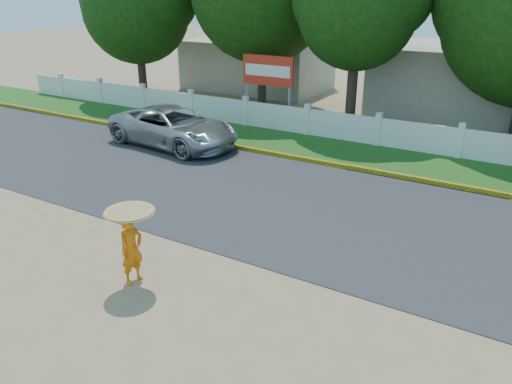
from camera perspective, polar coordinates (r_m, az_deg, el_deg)
ground at (r=10.73m, az=-5.55°, el=-9.97°), size 120.00×120.00×0.00m
road at (r=14.15m, az=5.18°, el=-1.51°), size 60.00×7.00×0.02m
grass_verge at (r=18.73m, az=12.23°, el=4.14°), size 60.00×3.50×0.03m
curb at (r=17.18m, az=10.37°, el=2.85°), size 40.00×0.18×0.16m
fence at (r=19.91m, az=13.75°, el=6.70°), size 40.00×0.10×1.10m
building_near at (r=25.68m, az=25.25°, el=11.08°), size 10.00×6.00×3.20m
building_far at (r=30.76m, az=0.17°, el=14.32°), size 8.00×5.00×2.80m
vehicle at (r=19.58m, az=-9.41°, el=7.36°), size 5.56×2.97×1.49m
monk_with_parasol at (r=10.36m, az=-14.17°, el=-4.21°), size 1.02×1.02×1.85m
billboard at (r=22.69m, az=1.37°, el=13.31°), size 2.50×0.13×2.95m
tree_row at (r=21.82m, az=22.60°, el=19.31°), size 35.48×7.79×9.08m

